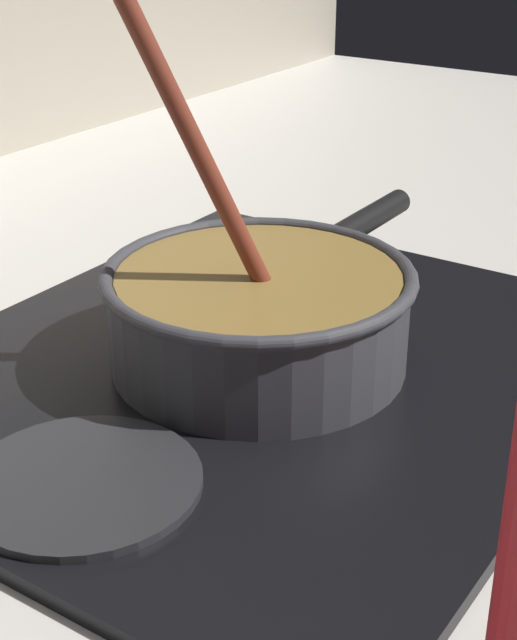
% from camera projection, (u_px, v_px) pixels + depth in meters
% --- Properties ---
extents(ground, '(2.40, 1.60, 0.04)m').
position_uv_depth(ground, '(442.00, 430.00, 0.73)').
color(ground, beige).
extents(hob_plate, '(0.56, 0.48, 0.01)m').
position_uv_depth(hob_plate, '(259.00, 370.00, 0.76)').
color(hob_plate, black).
rests_on(hob_plate, ground).
extents(burner_ring, '(0.20, 0.20, 0.01)m').
position_uv_depth(burner_ring, '(259.00, 358.00, 0.75)').
color(burner_ring, '#592D0C').
rests_on(burner_ring, hob_plate).
extents(spare_burner, '(0.15, 0.15, 0.01)m').
position_uv_depth(spare_burner, '(83.00, 482.00, 0.60)').
color(spare_burner, '#262628').
rests_on(spare_burner, hob_plate).
extents(cooking_pan, '(0.36, 0.24, 0.28)m').
position_uv_depth(cooking_pan, '(259.00, 313.00, 0.74)').
color(cooking_pan, '#38383D').
rests_on(cooking_pan, hob_plate).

